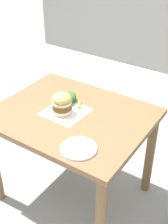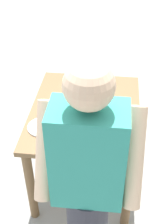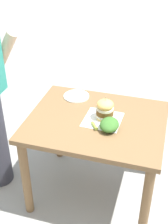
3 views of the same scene
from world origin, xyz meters
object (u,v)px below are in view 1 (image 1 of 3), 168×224
Objects in this scene: patio_table at (72,129)px; pickle_spear at (79,105)px; sandwich at (62,103)px; side_salad at (66,98)px; side_plate_with_forks at (79,148)px.

pickle_spear reaches higher than patio_table.
sandwich reaches higher than pickle_spear.
side_salad is (-0.13, -0.06, -0.04)m from sandwich.
patio_table is 4.80× the size of side_plate_with_forks.
patio_table is 11.87× the size of pickle_spear.
pickle_spear is at bearing 96.28° from side_salad.
side_plate_with_forks is at bearing 33.92° from pickle_spear.
pickle_spear is at bearing -146.08° from side_plate_with_forks.
sandwich is at bearing 26.70° from side_salad.
pickle_spear is 0.49× the size of side_salad.
sandwich is 0.41m from side_plate_with_forks.
sandwich reaches higher than patio_table.
patio_table is at bearing 6.34° from pickle_spear.
side_plate_with_forks is (0.40, 0.27, -0.01)m from pickle_spear.
side_plate_with_forks is (0.25, 0.31, -0.08)m from sandwich.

